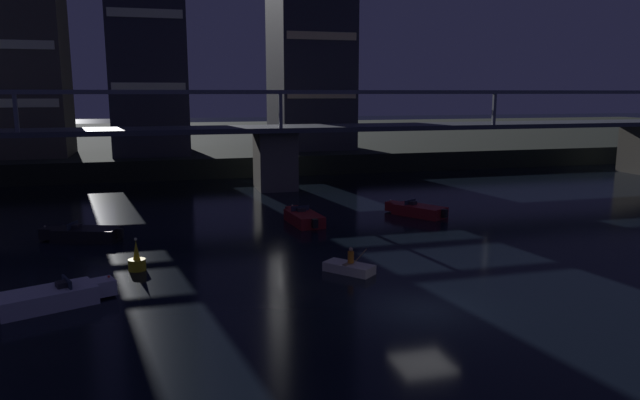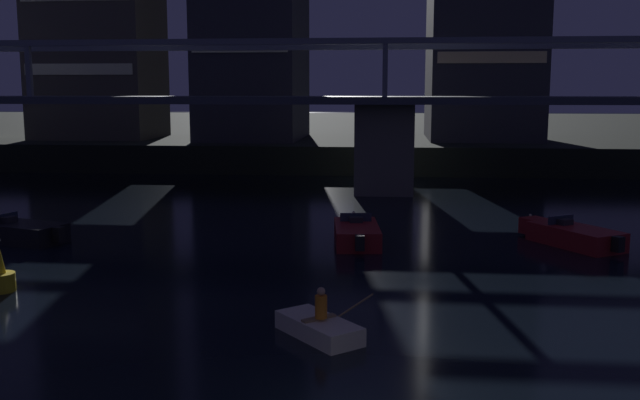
# 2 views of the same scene
# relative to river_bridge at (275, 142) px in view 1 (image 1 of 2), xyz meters

# --- Properties ---
(ground_plane) EXTENTS (400.00, 400.00, 0.00)m
(ground_plane) POSITION_rel_river_bridge_xyz_m (0.00, -33.24, -4.50)
(ground_plane) COLOR black
(far_riverbank) EXTENTS (240.00, 80.00, 2.20)m
(far_riverbank) POSITION_rel_river_bridge_xyz_m (0.00, 48.01, -3.40)
(far_riverbank) COLOR black
(far_riverbank) RESTS_ON ground
(river_bridge) EXTENTS (92.43, 6.40, 9.38)m
(river_bridge) POSITION_rel_river_bridge_xyz_m (0.00, 0.00, 0.00)
(river_bridge) COLOR #605B51
(river_bridge) RESTS_ON ground
(tower_west_low) EXTENTS (9.95, 8.58, 30.03)m
(tower_west_low) POSITION_rel_river_bridge_xyz_m (-25.17, 16.50, 12.56)
(tower_west_low) COLOR #423D38
(tower_west_low) RESTS_ON far_riverbank
(tower_central) EXTENTS (9.11, 11.65, 34.22)m
(tower_central) POSITION_rel_river_bridge_xyz_m (8.18, 18.46, 14.66)
(tower_central) COLOR #282833
(tower_central) RESTS_ON far_riverbank
(speedboat_near_left) EXTENTS (3.74, 4.81, 1.16)m
(speedboat_near_left) POSITION_rel_river_bridge_xyz_m (7.89, -15.18, -4.09)
(speedboat_near_left) COLOR maroon
(speedboat_near_left) RESTS_ON ground
(speedboat_near_center) EXTENTS (2.18, 5.23, 1.16)m
(speedboat_near_center) POSITION_rel_river_bridge_xyz_m (-1.04, -15.54, -4.09)
(speedboat_near_center) COLOR maroon
(speedboat_near_center) RESTS_ON ground
(speedboat_near_right) EXTENTS (5.07, 3.11, 1.16)m
(speedboat_near_right) POSITION_rel_river_bridge_xyz_m (-15.41, -28.61, -4.09)
(speedboat_near_right) COLOR silver
(speedboat_near_right) RESTS_ON ground
(speedboat_mid_center) EXTENTS (5.13, 2.96, 1.16)m
(speedboat_mid_center) POSITION_rel_river_bridge_xyz_m (-15.51, -16.64, -4.09)
(speedboat_mid_center) COLOR black
(speedboat_mid_center) RESTS_ON ground
(channel_buoy) EXTENTS (0.90, 0.90, 1.76)m
(channel_buoy) POSITION_rel_river_bridge_xyz_m (-12.05, -24.07, -4.03)
(channel_buoy) COLOR yellow
(channel_buoy) RESTS_ON ground
(dinghy_with_paddler) EXTENTS (2.66, 2.69, 1.36)m
(dinghy_with_paddler) POSITION_rel_river_bridge_xyz_m (-1.48, -27.37, -4.23)
(dinghy_with_paddler) COLOR beige
(dinghy_with_paddler) RESTS_ON ground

